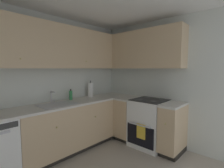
{
  "coord_description": "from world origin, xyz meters",
  "views": [
    {
      "loc": [
        -1.14,
        -1.34,
        1.49
      ],
      "look_at": [
        1.02,
        0.64,
        1.21
      ],
      "focal_mm": 26.67,
      "sensor_mm": 36.0,
      "label": 1
    }
  ],
  "objects": [
    {
      "name": "wall_back",
      "position": [
        0.0,
        1.52,
        1.21
      ],
      "size": [
        3.94,
        0.05,
        2.43
      ],
      "primitive_type": "cube",
      "color": "silver",
      "rests_on": "ground_plane"
    },
    {
      "name": "wall_right",
      "position": [
        1.94,
        0.0,
        1.21
      ],
      "size": [
        0.05,
        3.09,
        2.43
      ],
      "primitive_type": "cube",
      "color": "silver",
      "rests_on": "ground_plane"
    },
    {
      "name": "lower_cabinets_back",
      "position": [
        0.45,
        1.2,
        0.43
      ],
      "size": [
        1.74,
        0.62,
        0.85
      ],
      "color": "tan",
      "rests_on": "ground_plane"
    },
    {
      "name": "countertop_back",
      "position": [
        0.45,
        1.19,
        0.87
      ],
      "size": [
        2.95,
        0.6,
        0.03
      ],
      "primitive_type": "cube",
      "color": "beige",
      "rests_on": "lower_cabinets_back"
    },
    {
      "name": "lower_cabinets_right",
      "position": [
        1.62,
        0.28,
        0.43
      ],
      "size": [
        0.62,
        1.28,
        0.85
      ],
      "color": "tan",
      "rests_on": "ground_plane"
    },
    {
      "name": "countertop_right",
      "position": [
        1.62,
        0.28,
        0.87
      ],
      "size": [
        0.6,
        1.28,
        0.03
      ],
      "color": "beige",
      "rests_on": "lower_cabinets_right"
    },
    {
      "name": "oven_range",
      "position": [
        1.64,
        0.23,
        0.45
      ],
      "size": [
        0.68,
        0.62,
        1.04
      ],
      "color": "white",
      "rests_on": "ground_plane"
    },
    {
      "name": "upper_cabinets_back",
      "position": [
        0.29,
        1.33,
        1.86
      ],
      "size": [
        2.63,
        0.34,
        0.74
      ],
      "color": "tan"
    },
    {
      "name": "upper_cabinets_right",
      "position": [
        1.76,
        0.58,
        1.86
      ],
      "size": [
        0.32,
        1.83,
        0.74
      ],
      "color": "tan"
    },
    {
      "name": "sink",
      "position": [
        0.26,
        1.16,
        0.85
      ],
      "size": [
        0.61,
        0.4,
        0.1
      ],
      "color": "#B7B7BC",
      "rests_on": "countertop_back"
    },
    {
      "name": "faucet",
      "position": [
        0.26,
        1.37,
        1.01
      ],
      "size": [
        0.07,
        0.16,
        0.21
      ],
      "color": "silver",
      "rests_on": "countertop_back"
    },
    {
      "name": "soap_bottle",
      "position": [
        0.64,
        1.37,
        0.98
      ],
      "size": [
        0.06,
        0.06,
        0.21
      ],
      "color": "#338C4C",
      "rests_on": "countertop_back"
    },
    {
      "name": "paper_towel_roll",
      "position": [
        1.12,
        1.35,
        1.04
      ],
      "size": [
        0.11,
        0.11,
        0.36
      ],
      "color": "white",
      "rests_on": "countertop_back"
    }
  ]
}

